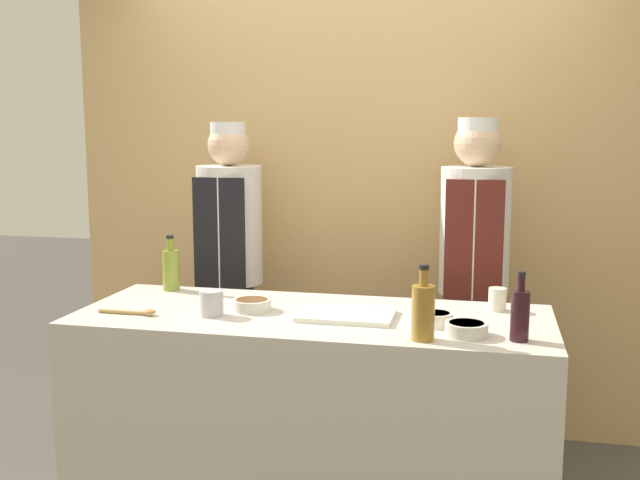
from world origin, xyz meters
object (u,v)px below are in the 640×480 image
(chef_right, at_px, (473,277))
(bottle_wine, at_px, (520,314))
(sauce_bowl_brown, at_px, (252,304))
(cup_steel, at_px, (211,303))
(cutting_board, at_px, (346,315))
(bottle_oil, at_px, (171,269))
(wooden_spoon, at_px, (135,312))
(bottle_vinegar, at_px, (423,311))
(sauce_bowl_green, at_px, (436,318))
(sauce_bowl_orange, at_px, (466,328))
(cup_cream, at_px, (497,299))
(chef_left, at_px, (230,269))

(chef_right, bearing_deg, bottle_wine, -79.53)
(bottle_wine, bearing_deg, sauce_bowl_brown, 169.10)
(cup_steel, bearing_deg, sauce_bowl_brown, 40.36)
(sauce_bowl_brown, bearing_deg, cutting_board, -2.77)
(cup_steel, bearing_deg, cutting_board, 9.87)
(bottle_oil, distance_m, wooden_spoon, 0.47)
(bottle_wine, height_order, cup_steel, bottle_wine)
(bottle_oil, distance_m, bottle_vinegar, 1.33)
(bottle_wine, bearing_deg, bottle_vinegar, -169.07)
(sauce_bowl_green, bearing_deg, bottle_vinegar, -99.25)
(sauce_bowl_orange, xyz_separation_m, cup_steel, (-1.00, 0.07, 0.02))
(bottle_wine, distance_m, wooden_spoon, 1.50)
(sauce_bowl_orange, xyz_separation_m, cup_cream, (0.11, 0.40, 0.02))
(cup_cream, bearing_deg, cutting_board, -157.19)
(cup_steel, distance_m, cup_cream, 1.17)
(sauce_bowl_brown, distance_m, cutting_board, 0.40)
(bottle_oil, bearing_deg, chef_right, 19.68)
(cup_steel, relative_size, wooden_spoon, 0.41)
(bottle_wine, height_order, bottle_oil, bottle_oil)
(bottle_wine, bearing_deg, cutting_board, 164.33)
(chef_left, bearing_deg, chef_right, 0.00)
(sauce_bowl_orange, distance_m, wooden_spoon, 1.31)
(sauce_bowl_green, distance_m, bottle_vinegar, 0.22)
(sauce_bowl_brown, relative_size, bottle_oil, 0.62)
(sauce_bowl_brown, relative_size, bottle_wine, 0.64)
(chef_left, bearing_deg, cup_steel, -75.13)
(chef_left, bearing_deg, bottle_vinegar, -43.80)
(sauce_bowl_brown, xyz_separation_m, sauce_bowl_orange, (0.87, -0.18, 0.00))
(cup_cream, bearing_deg, chef_left, 157.80)
(sauce_bowl_orange, height_order, bottle_vinegar, bottle_vinegar)
(bottle_oil, height_order, chef_left, chef_left)
(bottle_oil, bearing_deg, bottle_vinegar, -24.91)
(bottle_vinegar, height_order, cup_cream, bottle_vinegar)
(bottle_wine, relative_size, bottle_vinegar, 0.92)
(bottle_vinegar, xyz_separation_m, cup_steel, (-0.85, 0.16, -0.06))
(bottle_wine, height_order, chef_right, chef_right)
(cup_cream, distance_m, wooden_spoon, 1.47)
(sauce_bowl_green, bearing_deg, sauce_bowl_brown, 174.85)
(bottle_oil, relative_size, chef_left, 0.15)
(sauce_bowl_brown, xyz_separation_m, chef_left, (-0.37, 0.78, -0.01))
(sauce_bowl_green, height_order, cutting_board, sauce_bowl_green)
(sauce_bowl_green, relative_size, chef_right, 0.08)
(cup_steel, relative_size, chef_right, 0.06)
(bottle_oil, relative_size, wooden_spoon, 1.03)
(bottle_oil, bearing_deg, bottle_wine, -17.84)
(bottle_wine, height_order, cup_cream, bottle_wine)
(bottle_vinegar, bearing_deg, wooden_spoon, 175.09)
(cutting_board, distance_m, wooden_spoon, 0.85)
(bottle_oil, xyz_separation_m, cup_steel, (0.35, -0.40, -0.05))
(sauce_bowl_green, height_order, bottle_wine, bottle_wine)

